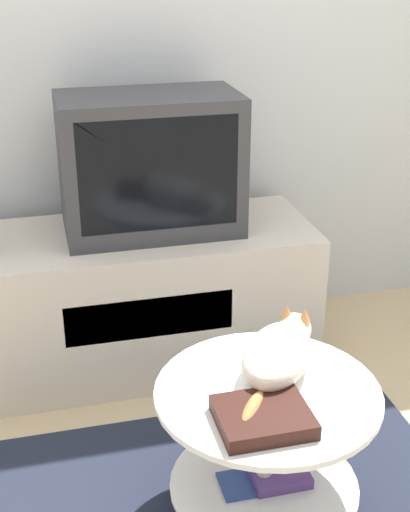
{
  "coord_description": "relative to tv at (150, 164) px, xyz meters",
  "views": [
    {
      "loc": [
        -0.47,
        -1.44,
        1.57
      ],
      "look_at": [
        0.04,
        0.58,
        0.63
      ],
      "focal_mm": 50.0,
      "sensor_mm": 36.0,
      "label": 1
    }
  ],
  "objects": [
    {
      "name": "dvd_box",
      "position": [
        0.08,
        -1.09,
        -0.34
      ],
      "size": [
        0.23,
        0.2,
        0.04
      ],
      "color": "black",
      "rests_on": "coffee_table"
    },
    {
      "name": "coffee_table",
      "position": [
        0.14,
        -0.95,
        -0.53
      ],
      "size": [
        0.62,
        0.62,
        0.43
      ],
      "color": "#B2B2B7",
      "rests_on": "rug"
    },
    {
      "name": "tv_stand",
      "position": [
        -0.07,
        -0.02,
        -0.53
      ],
      "size": [
        1.34,
        0.53,
        0.55
      ],
      "color": "beige",
      "rests_on": "ground_plane"
    },
    {
      "name": "cat",
      "position": [
        0.19,
        -0.88,
        -0.3
      ],
      "size": [
        0.35,
        0.44,
        0.13
      ],
      "rotation": [
        0.0,
        0.0,
        0.94
      ],
      "color": "silver",
      "rests_on": "coffee_table"
    },
    {
      "name": "tv",
      "position": [
        0.0,
        0.0,
        0.0
      ],
      "size": [
        0.64,
        0.36,
        0.51
      ],
      "color": "#333338",
      "rests_on": "tv_stand"
    },
    {
      "name": "wall_back",
      "position": [
        0.05,
        0.33,
        0.49
      ],
      "size": [
        8.0,
        0.05,
        2.6
      ],
      "color": "silver",
      "rests_on": "ground_plane"
    }
  ]
}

